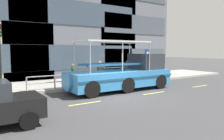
{
  "coord_description": "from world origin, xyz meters",
  "views": [
    {
      "loc": [
        -7.16,
        -10.35,
        2.7
      ],
      "look_at": [
        1.18,
        2.29,
        1.3
      ],
      "focal_mm": 34.37,
      "sensor_mm": 36.0,
      "label": 1
    }
  ],
  "objects": [
    {
      "name": "traffic_light_pole",
      "position": [
        -5.74,
        3.71,
        2.72
      ],
      "size": [
        0.24,
        0.46,
        4.2
      ],
      "color": "black",
      "rests_on": "sidewalk"
    },
    {
      "name": "parking_sign",
      "position": [
        5.9,
        3.78,
        1.94
      ],
      "size": [
        0.6,
        0.12,
        2.59
      ],
      "color": "#4C4F54",
      "rests_on": "sidewalk"
    },
    {
      "name": "ground_plane",
      "position": [
        0.0,
        0.0,
        0.0
      ],
      "size": [
        120.0,
        120.0,
        0.0
      ],
      "primitive_type": "plane",
      "color": "#3D3D3F"
    },
    {
      "name": "duck_tour_boat",
      "position": [
        1.73,
        1.39,
        1.05
      ],
      "size": [
        9.07,
        2.54,
        3.3
      ],
      "color": "#388CD1",
      "rests_on": "ground_plane"
    },
    {
      "name": "pedestrian_mid_right",
      "position": [
        -0.78,
        4.73,
        1.09
      ],
      "size": [
        0.21,
        0.43,
        1.5
      ],
      "color": "black",
      "rests_on": "sidewalk"
    },
    {
      "name": "lane_centreline",
      "position": [
        -0.0,
        -0.67,
        0.0
      ],
      "size": [
        25.8,
        0.12,
        0.01
      ],
      "color": "#DBD64C",
      "rests_on": "ground_plane"
    },
    {
      "name": "curb_guardrail",
      "position": [
        0.94,
        3.45,
        0.77
      ],
      "size": [
        10.72,
        0.09,
        0.89
      ],
      "color": "gray",
      "rests_on": "sidewalk"
    },
    {
      "name": "sidewalk",
      "position": [
        0.0,
        5.6,
        0.09
      ],
      "size": [
        32.0,
        4.8,
        0.18
      ],
      "primitive_type": "cube",
      "color": "#99968E",
      "rests_on": "ground_plane"
    },
    {
      "name": "pedestrian_mid_left",
      "position": [
        1.75,
        4.99,
        1.17
      ],
      "size": [
        0.45,
        0.26,
        1.64
      ],
      "color": "#1E2338",
      "rests_on": "sidewalk"
    },
    {
      "name": "curb_edge",
      "position": [
        0.0,
        3.11,
        0.09
      ],
      "size": [
        32.0,
        0.18,
        0.18
      ],
      "primitive_type": "cube",
      "color": "#B2ADA3",
      "rests_on": "ground_plane"
    },
    {
      "name": "pedestrian_near_bow",
      "position": [
        4.04,
        4.16,
        1.19
      ],
      "size": [
        0.47,
        0.25,
        1.67
      ],
      "color": "#47423D",
      "rests_on": "sidewalk"
    }
  ]
}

